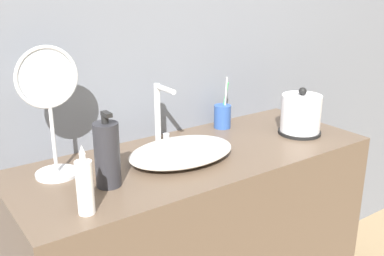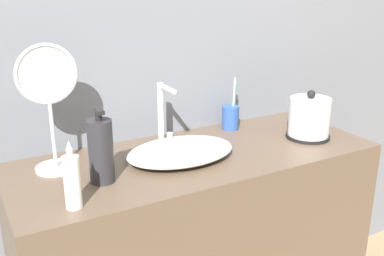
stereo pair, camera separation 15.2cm
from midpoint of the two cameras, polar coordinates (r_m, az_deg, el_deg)
The scene contains 8 objects.
wall_back at distance 1.70m, azimuth -7.49°, elevation 13.09°, with size 6.00×0.04×2.60m.
sink_basin at distance 1.52m, azimuth -4.20°, elevation -3.07°, with size 0.38×0.26×0.05m.
faucet at distance 1.61m, azimuth -6.76°, elevation 1.81°, with size 0.06×0.12×0.23m.
electric_kettle at distance 1.78m, azimuth 11.28°, elevation 1.48°, with size 0.17×0.17×0.19m.
toothbrush_cup at distance 1.83m, azimuth 1.52°, elevation 1.52°, with size 0.07×0.07×0.21m.
lotion_bottle at distance 1.34m, azimuth -13.95°, elevation -3.32°, with size 0.07×0.07×0.23m.
shampoo_bottle at distance 1.21m, azimuth -17.02°, elevation -7.17°, with size 0.04×0.04×0.19m.
vanity_mirror at distance 1.42m, azimuth -20.59°, elevation 2.81°, with size 0.19×0.13×0.40m.
Camera 1 is at (-0.85, -0.93, 1.46)m, focal length 42.00 mm.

